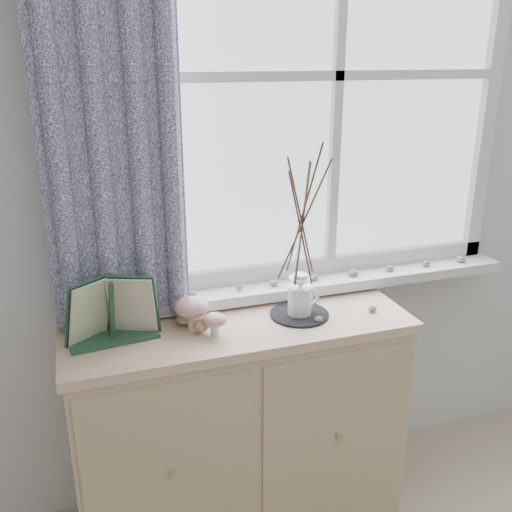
{
  "coord_description": "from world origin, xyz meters",
  "views": [
    {
      "loc": [
        -0.65,
        0.04,
        1.72
      ],
      "look_at": [
        -0.1,
        1.7,
        1.1
      ],
      "focal_mm": 40.0,
      "sensor_mm": 36.0,
      "label": 1
    }
  ],
  "objects_px": {
    "sideboard": "(239,425)",
    "toadstool_cluster": "(197,311)",
    "botanical_book": "(112,312)",
    "twig_pitcher": "(302,217)"
  },
  "relations": [
    {
      "from": "sideboard",
      "to": "twig_pitcher",
      "type": "height_order",
      "value": "twig_pitcher"
    },
    {
      "from": "sideboard",
      "to": "toadstool_cluster",
      "type": "height_order",
      "value": "toadstool_cluster"
    },
    {
      "from": "sideboard",
      "to": "botanical_book",
      "type": "bearing_deg",
      "value": -175.13
    },
    {
      "from": "sideboard",
      "to": "twig_pitcher",
      "type": "bearing_deg",
      "value": -5.55
    },
    {
      "from": "botanical_book",
      "to": "twig_pitcher",
      "type": "bearing_deg",
      "value": -5.61
    },
    {
      "from": "botanical_book",
      "to": "toadstool_cluster",
      "type": "distance_m",
      "value": 0.28
    },
    {
      "from": "sideboard",
      "to": "botanical_book",
      "type": "xyz_separation_m",
      "value": [
        -0.42,
        -0.04,
        0.54
      ]
    },
    {
      "from": "toadstool_cluster",
      "to": "twig_pitcher",
      "type": "relative_size",
      "value": 0.27
    },
    {
      "from": "botanical_book",
      "to": "toadstool_cluster",
      "type": "relative_size",
      "value": 1.91
    },
    {
      "from": "sideboard",
      "to": "toadstool_cluster",
      "type": "distance_m",
      "value": 0.51
    }
  ]
}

